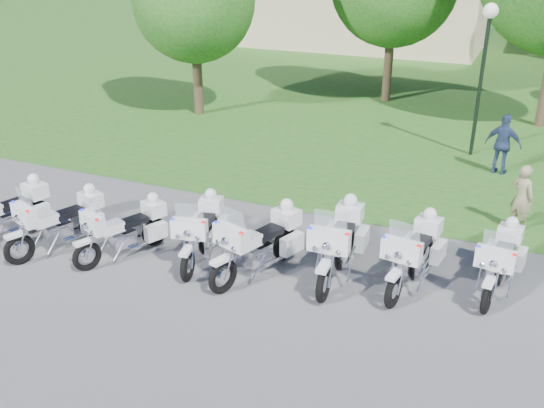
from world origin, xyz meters
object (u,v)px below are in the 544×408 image
at_px(motorcycle_3, 202,229).
at_px(bystander_c, 503,145).
at_px(motorcycle_7, 501,260).
at_px(motorcycle_2, 126,228).
at_px(motorcycle_6, 414,252).
at_px(lamp_post, 486,44).
at_px(motorcycle_1, 61,220).
at_px(motorcycle_5, 339,241).
at_px(motorcycle_4, 261,241).
at_px(bystander_a, 522,198).
at_px(motorcycle_0, 6,212).

distance_m(motorcycle_3, bystander_c, 9.43).
bearing_deg(motorcycle_3, motorcycle_7, 179.14).
relative_size(motorcycle_2, motorcycle_6, 0.88).
xyz_separation_m(motorcycle_6, lamp_post, (0.13, 8.40, 2.72)).
distance_m(motorcycle_1, motorcycle_5, 6.00).
xyz_separation_m(motorcycle_4, bystander_a, (4.67, 4.21, 0.09)).
relative_size(motorcycle_0, bystander_c, 1.38).
bearing_deg(lamp_post, bystander_a, -71.90).
xyz_separation_m(motorcycle_1, lamp_post, (7.42, 9.98, 2.73)).
xyz_separation_m(motorcycle_5, motorcycle_7, (3.01, 0.67, -0.09)).
bearing_deg(motorcycle_6, bystander_c, -90.09).
height_order(motorcycle_7, lamp_post, lamp_post).
xyz_separation_m(motorcycle_2, motorcycle_4, (2.91, 0.47, 0.07)).
height_order(motorcycle_6, motorcycle_7, motorcycle_6).
relative_size(motorcycle_0, motorcycle_1, 1.06).
relative_size(motorcycle_6, motorcycle_7, 1.06).
relative_size(motorcycle_3, motorcycle_5, 0.89).
xyz_separation_m(motorcycle_0, motorcycle_4, (5.79, 0.94, 0.01)).
distance_m(motorcycle_3, motorcycle_5, 2.90).
bearing_deg(motorcycle_5, bystander_c, -112.16).
height_order(motorcycle_3, bystander_c, bystander_c).
bearing_deg(bystander_a, bystander_c, -44.73).
bearing_deg(motorcycle_0, motorcycle_4, -155.44).
distance_m(motorcycle_3, motorcycle_7, 5.98).
xyz_separation_m(motorcycle_3, bystander_a, (6.07, 4.13, 0.14)).
xyz_separation_m(motorcycle_1, motorcycle_3, (2.99, 0.84, -0.01)).
distance_m(motorcycle_7, bystander_a, 2.97).
bearing_deg(motorcycle_5, motorcycle_6, -173.56).
distance_m(motorcycle_1, motorcycle_3, 3.10).
bearing_deg(motorcycle_3, motorcycle_1, 3.64).
bearing_deg(lamp_post, motorcycle_0, -130.95).
bearing_deg(bystander_a, motorcycle_6, 96.96).
distance_m(motorcycle_0, bystander_c, 13.13).
height_order(motorcycle_5, bystander_a, motorcycle_5).
relative_size(motorcycle_1, motorcycle_4, 0.94).
distance_m(motorcycle_0, bystander_a, 11.66).
xyz_separation_m(motorcycle_4, motorcycle_7, (4.47, 1.26, -0.07)).
distance_m(motorcycle_4, motorcycle_6, 3.02).
bearing_deg(bystander_c, bystander_a, 113.80).
height_order(motorcycle_3, motorcycle_6, motorcycle_6).
bearing_deg(bystander_a, motorcycle_3, 68.72).
relative_size(motorcycle_3, bystander_c, 1.32).
bearing_deg(motorcycle_7, bystander_a, -86.85).
bearing_deg(motorcycle_0, motorcycle_2, -155.30).
bearing_deg(motorcycle_3, motorcycle_4, 164.39).
height_order(motorcycle_3, bystander_a, bystander_a).
distance_m(motorcycle_0, motorcycle_1, 1.41).
bearing_deg(bystander_c, lamp_post, -42.82).
bearing_deg(motorcycle_0, motorcycle_1, -157.24).
xyz_separation_m(motorcycle_0, lamp_post, (8.82, 10.16, 2.71)).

